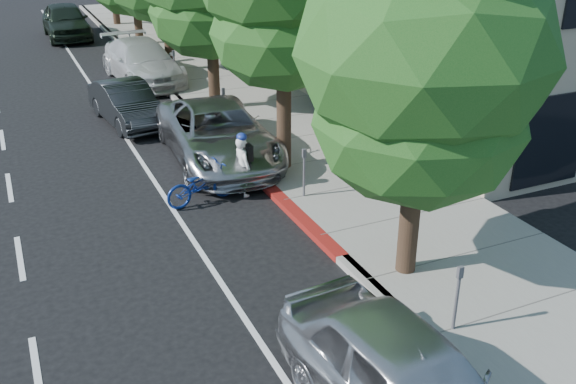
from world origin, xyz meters
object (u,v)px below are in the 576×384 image
street_tree_0 (424,58)px  white_pickup (142,62)px  dark_suv_far (66,21)px  bicycle (202,184)px  cyclist (243,167)px  silver_suv (218,134)px  pedestrian (262,63)px  dark_sedan (127,104)px

street_tree_0 → white_pickup: bearing=94.7°
dark_suv_far → bicycle: bearing=-88.9°
bicycle → cyclist: bearing=-100.9°
silver_suv → dark_suv_far: bearing=98.5°
bicycle → silver_suv: bearing=-38.4°
cyclist → white_pickup: (0.20, 12.09, 0.05)m
dark_suv_far → street_tree_0: bearing=-83.5°
street_tree_0 → pedestrian: bearing=79.2°
street_tree_0 → silver_suv: (-1.40, 7.50, -3.64)m
white_pickup → dark_suv_far: dark_suv_far is taller
white_pickup → pedestrian: size_ratio=3.28×
silver_suv → dark_sedan: bearing=114.6°
dark_sedan → dark_suv_far: (0.00, 15.69, 0.23)m
street_tree_0 → dark_sedan: bearing=104.5°
dark_suv_far → white_pickup: bearing=-80.7°
dark_sedan → pedestrian: (5.79, 2.16, 0.33)m
bicycle → white_pickup: white_pickup is taller
street_tree_0 → dark_sedan: street_tree_0 is taller
silver_suv → street_tree_0: bearing=-75.8°
cyclist → pedestrian: size_ratio=0.90×
dark_suv_far → pedestrian: pedestrian is taller
dark_suv_far → pedestrian: 14.72m
silver_suv → dark_sedan: 4.77m
cyclist → white_pickup: size_ratio=0.27×
silver_suv → white_pickup: bearing=93.7°
dark_suv_far → pedestrian: bearing=-66.7°
bicycle → silver_suv: silver_suv is taller
street_tree_0 → white_pickup: size_ratio=1.28×
bicycle → white_pickup: (1.30, 12.09, 0.32)m
street_tree_0 → dark_suv_far: street_tree_0 is taller
bicycle → pedestrian: size_ratio=1.11×
cyclist → dark_suv_far: bearing=-5.7°
street_tree_0 → cyclist: size_ratio=4.66×
street_tree_0 → dark_suv_far: 28.04m
silver_suv → pedestrian: pedestrian is taller
street_tree_0 → cyclist: (-1.60, 5.00, -3.67)m
pedestrian → dark_sedan: bearing=2.2°
street_tree_0 → bicycle: bearing=118.4°
silver_suv → white_pickup: (0.00, 9.59, 0.01)m
bicycle → silver_suv: size_ratio=0.33×
cyclist → silver_suv: (0.20, 2.50, 0.03)m
silver_suv → dark_sedan: size_ratio=1.39×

